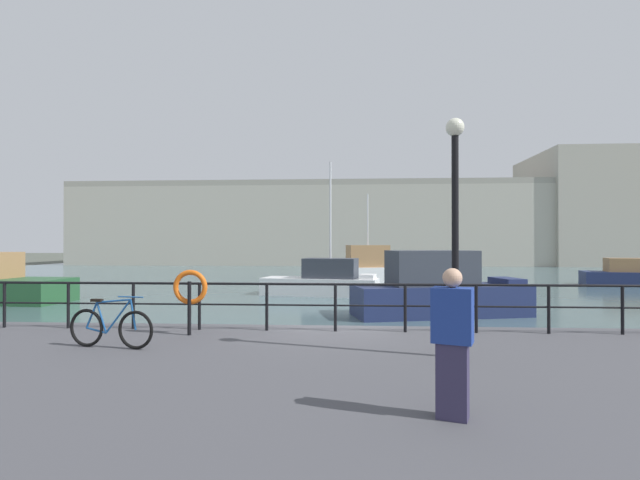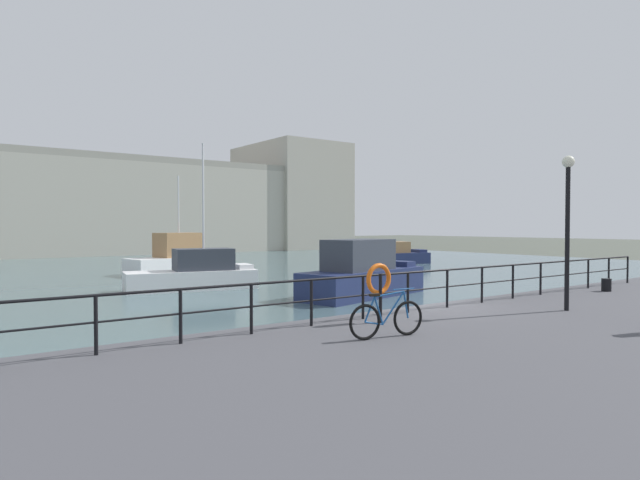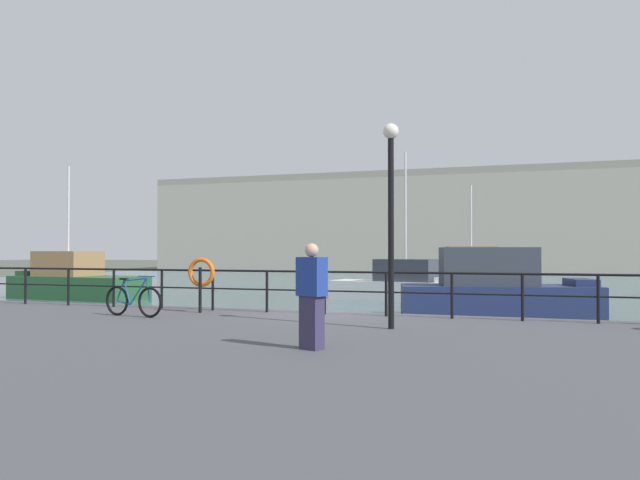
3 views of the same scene
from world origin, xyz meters
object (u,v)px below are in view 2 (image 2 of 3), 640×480
Objects in this scene: parked_bicycle at (387,319)px; quay_lamp_post at (568,210)px; moored_harbor_tender at (180,259)px; moored_green_narrowboat at (392,255)px; moored_blue_motorboat at (196,274)px; mooring_bollard at (606,285)px; moored_red_daysailer at (362,274)px; life_ring_stand at (379,281)px; harbor_building at (114,206)px.

quay_lamp_post is (6.32, -0.31, 2.30)m from parked_bicycle.
parked_bicycle is at bearing -116.19° from moored_harbor_tender.
moored_green_narrowboat is 0.91× the size of moored_blue_motorboat.
moored_green_narrowboat is at bearing 62.68° from mooring_bollard.
moored_blue_motorboat is 17.71m from mooring_bollard.
moored_blue_motorboat is at bearing 111.78° from moored_red_daysailer.
moored_red_daysailer is at bearing -44.09° from moored_blue_motorboat.
moored_blue_motorboat is at bearing 82.40° from life_ring_stand.
parked_bicycle is 3.99× the size of mooring_bollard.
moored_harbor_tender is (-17.37, 1.82, 0.27)m from moored_green_narrowboat.
moored_harbor_tender is 24.81m from life_ring_stand.
moored_red_daysailer is at bearing -125.52° from moored_green_narrowboat.
moored_harbor_tender is 26.37m from parked_bicycle.
parked_bicycle is 6.73m from quay_lamp_post.
moored_red_daysailer is 1.08× the size of moored_green_narrowboat.
quay_lamp_post is at bearing -93.80° from harbor_building.
moored_red_daysailer is 5.01× the size of life_ring_stand.
quay_lamp_post is (-3.73, -56.18, -1.89)m from harbor_building.
life_ring_stand reaches higher than mooring_bollard.
moored_blue_motorboat is (-6.95, -39.18, -4.63)m from harbor_building.
mooring_bollard is 0.31× the size of life_ring_stand.
moored_harbor_tender is at bearing 86.08° from parked_bicycle.
life_ring_stand is (-9.00, -54.50, -3.61)m from harbor_building.
mooring_bollard is (11.54, 1.13, -0.17)m from parked_bicycle.
moored_blue_motorboat is (-20.19, -7.18, 0.08)m from moored_green_narrowboat.
harbor_building reaches higher than moored_harbor_tender.
quay_lamp_post is at bearing -102.34° from moored_harbor_tender.
moored_harbor_tender is at bearing -173.84° from moored_green_narrowboat.
moored_red_daysailer is (-2.14, -46.01, -4.43)m from harbor_building.
harbor_building reaches higher than moored_blue_motorboat.
life_ring_stand is 5.79m from quay_lamp_post.
quay_lamp_post is at bearing -17.79° from life_ring_stand.
moored_harbor_tender reaches higher than life_ring_stand.
harbor_building is 34.95m from moored_green_narrowboat.
harbor_building is 9.98× the size of moored_blue_motorboat.
moored_red_daysailer is 12.65m from parked_bicycle.
life_ring_stand is at bearing -86.86° from moored_blue_motorboat.
moored_harbor_tender is at bearing -97.78° from harbor_building.
moored_green_narrowboat reaches higher than mooring_bollard.
quay_lamp_post reaches higher than moored_red_daysailer.
parked_bicycle reaches higher than mooring_bollard.
quay_lamp_post reaches higher than moored_green_narrowboat.
moored_blue_motorboat is (-4.81, 6.83, -0.21)m from moored_red_daysailer.
moored_harbor_tender is at bearing 90.87° from quay_lamp_post.
parked_bicycle is 0.42× the size of quay_lamp_post.
harbor_building is at bearing 73.97° from moored_red_daysailer.
parked_bicycle is at bearing -127.42° from life_ring_stand.
harbor_building is 46.27m from moored_red_daysailer.
quay_lamp_post is at bearing -164.59° from mooring_bollard.
mooring_bollard is at bearing -90.34° from moored_harbor_tender.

